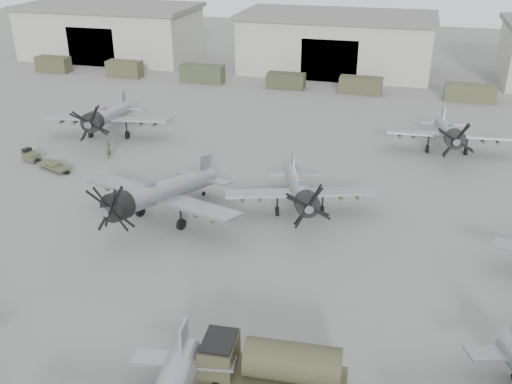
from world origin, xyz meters
TOP-DOWN VIEW (x-y plane):
  - ground at (0.00, 0.00)m, footprint 220.00×220.00m
  - hangar_left at (-38.00, 61.96)m, footprint 29.00×14.80m
  - hangar_center at (0.00, 61.96)m, footprint 29.00×14.80m
  - support_truck_0 at (-41.75, 50.00)m, footprint 5.16×2.20m
  - support_truck_1 at (-29.71, 50.00)m, footprint 5.23×2.20m
  - support_truck_2 at (-17.42, 50.00)m, footprint 6.25×2.20m
  - support_truck_3 at (-5.09, 50.00)m, footprint 5.20×2.20m
  - support_truck_4 at (5.18, 50.00)m, footprint 5.70×2.20m
  - support_truck_5 at (19.11, 50.00)m, footprint 6.27×2.20m
  - aircraft_mid_1 at (-5.96, 8.95)m, footprint 13.58×12.22m
  - aircraft_mid_2 at (4.22, 13.04)m, footprint 11.76×10.59m
  - aircraft_far_0 at (-19.00, 25.12)m, footprint 13.42×12.07m
  - aircraft_far_1 at (15.75, 29.87)m, footprint 12.30×11.07m
  - fuel_tanker at (6.45, -5.42)m, footprint 7.25×3.61m
  - tug_trailer at (-21.74, 16.80)m, footprint 6.25×3.34m
  - ground_crew at (-16.10, 19.87)m, footprint 0.49×0.72m

SIDE VIEW (x-z plane):
  - ground at x=0.00m, z-range 0.00..0.00m
  - tug_trailer at x=-21.74m, z-range -0.16..1.10m
  - ground_crew at x=-16.10m, z-range 0.00..1.94m
  - support_truck_3 at x=-5.09m, z-range 0.00..2.10m
  - support_truck_5 at x=19.11m, z-range 0.00..2.20m
  - support_truck_4 at x=5.18m, z-range 0.00..2.24m
  - support_truck_0 at x=-41.75m, z-range 0.00..2.34m
  - support_truck_1 at x=-29.71m, z-range 0.00..2.38m
  - support_truck_2 at x=-17.42m, z-range 0.00..2.51m
  - fuel_tanker at x=6.45m, z-range 0.20..2.94m
  - aircraft_mid_2 at x=4.22m, z-range -0.21..4.50m
  - aircraft_far_1 at x=15.75m, z-range -0.22..4.68m
  - aircraft_far_0 at x=-19.00m, z-range -0.24..5.08m
  - aircraft_mid_1 at x=-5.96m, z-range -0.24..5.18m
  - hangar_left at x=-38.00m, z-range 0.02..8.72m
  - hangar_center at x=0.00m, z-range 0.02..8.72m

